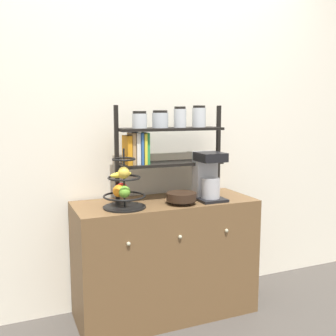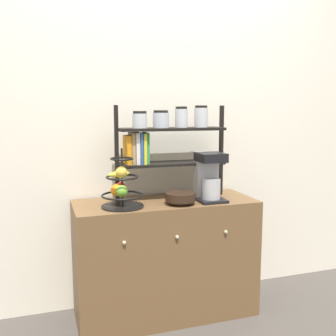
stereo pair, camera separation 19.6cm
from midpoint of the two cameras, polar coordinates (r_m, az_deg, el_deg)
The scene contains 7 objects.
ground_plane at distance 2.67m, azimuth -0.62°, elevation -22.47°, with size 12.00×12.00×0.00m, color #47423D.
wall_back at distance 2.77m, azimuth -4.64°, elevation 6.90°, with size 7.00×0.05×2.60m, color silver.
sideboard at distance 2.69m, azimuth -2.53°, elevation -12.94°, with size 1.18×0.48×0.78m.
coffee_maker at distance 2.60m, azimuth 3.63°, elevation -1.15°, with size 0.18×0.23×0.32m.
fruit_stand at distance 2.39m, azimuth -8.86°, elevation -2.99°, with size 0.26×0.26×0.36m.
wooden_bowl at distance 2.48m, azimuth -0.29°, elevation -4.28°, with size 0.19×0.19×0.07m.
shelf_hutch at distance 2.59m, azimuth -3.04°, elevation 4.34°, with size 0.76×0.20×0.62m.
Camera 1 is at (-0.95, -2.09, 1.37)m, focal length 42.00 mm.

